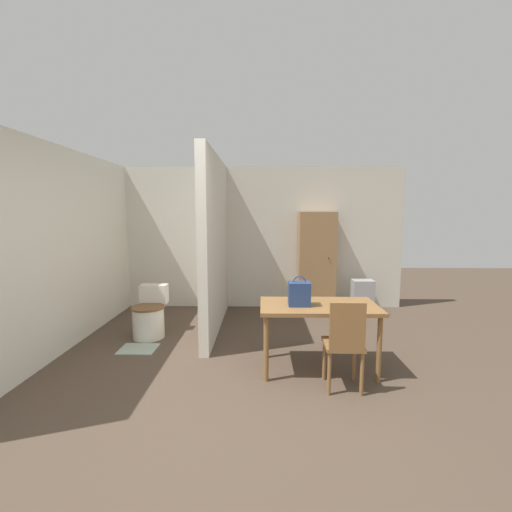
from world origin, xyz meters
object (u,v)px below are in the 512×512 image
Objects in this scene: dining_table at (319,312)px; handbag at (299,294)px; wooden_chair at (344,342)px; space_heater at (362,297)px; wooden_cabinet at (317,262)px; toilet at (150,316)px.

dining_table is 3.90× the size of handbag.
space_heater is at bearing 71.64° from wooden_chair.
wooden_cabinet reaches higher than handbag.
handbag is 0.55× the size of space_heater.
handbag is at bearing -27.64° from toilet.
wooden_cabinet reaches higher than wooden_chair.
handbag is (-0.39, 0.41, 0.37)m from wooden_chair.
wooden_chair reaches higher than dining_table.
handbag reaches higher than toilet.
toilet reaches higher than space_heater.
wooden_cabinet is (2.50, 1.35, 0.58)m from toilet.
dining_table is 0.30m from handbag.
wooden_cabinet is 2.92× the size of space_heater.
handbag is 2.44m from wooden_cabinet.
wooden_cabinet is at bearing 28.44° from toilet.
toilet is at bearing -161.53° from space_heater.
wooden_cabinet is at bearing 76.71° from handbag.
handbag is at bearing -121.69° from space_heater.
dining_table is at bearing 111.90° from wooden_chair.
dining_table is 2.36m from wooden_cabinet.
wooden_chair is at bearing -31.58° from toilet.
toilet is at bearing 155.78° from dining_table.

